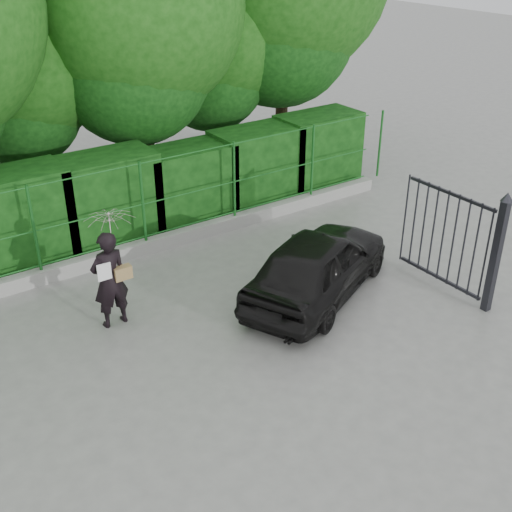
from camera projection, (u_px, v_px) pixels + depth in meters
ground at (246, 363)px, 10.59m from camera, size 80.00×80.00×0.00m
kerb at (130, 251)px, 13.79m from camera, size 14.00×0.25×0.30m
fence at (135, 204)px, 13.41m from camera, size 14.13×0.06×1.80m
hedge at (99, 201)px, 14.02m from camera, size 14.20×1.20×2.27m
trees at (98, 11)px, 14.62m from camera, size 17.10×6.15×8.08m
gate at (475, 243)px, 11.82m from camera, size 0.22×2.33×2.36m
woman at (111, 255)px, 11.04m from camera, size 0.93×0.88×2.16m
car at (318, 264)px, 12.19m from camera, size 4.27×3.12×1.35m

